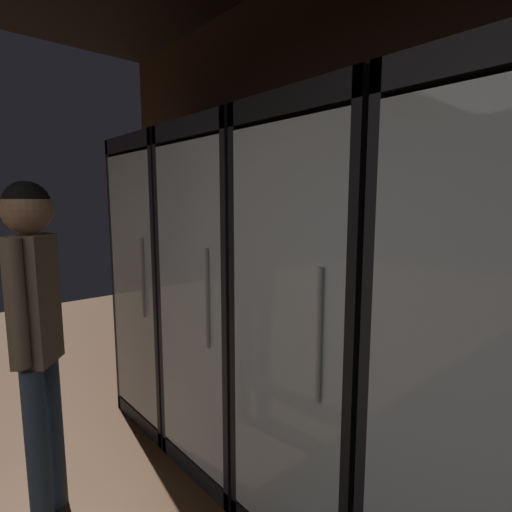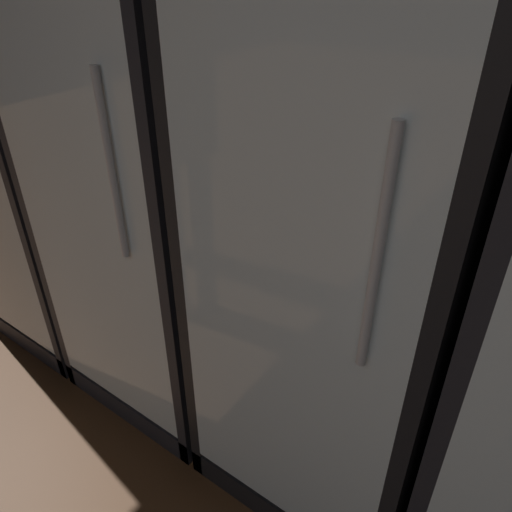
{
  "view_description": "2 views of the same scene",
  "coord_description": "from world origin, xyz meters",
  "px_view_note": "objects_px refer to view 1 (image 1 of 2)",
  "views": [
    {
      "loc": [
        0.51,
        1.31,
        1.57
      ],
      "look_at": [
        -1.07,
        2.7,
        1.28
      ],
      "focal_mm": 27.78,
      "sensor_mm": 36.0,
      "label": 1
    },
    {
      "loc": [
        -0.12,
        1.67,
        1.56
      ],
      "look_at": [
        -0.84,
        2.67,
        0.79
      ],
      "focal_mm": 34.01,
      "sensor_mm": 36.0,
      "label": 2
    }
  ],
  "objects_px": {
    "cooler_far_left": "(176,284)",
    "cooler_right": "(507,386)",
    "cooler_left": "(237,302)",
    "cooler_center": "(333,331)",
    "shopper_near": "(35,312)"
  },
  "relations": [
    {
      "from": "cooler_right",
      "to": "shopper_near",
      "type": "height_order",
      "value": "cooler_right"
    },
    {
      "from": "cooler_center",
      "to": "cooler_right",
      "type": "height_order",
      "value": "same"
    },
    {
      "from": "cooler_left",
      "to": "cooler_center",
      "type": "bearing_deg",
      "value": -0.17
    },
    {
      "from": "shopper_near",
      "to": "cooler_center",
      "type": "bearing_deg",
      "value": 46.7
    },
    {
      "from": "cooler_left",
      "to": "cooler_right",
      "type": "xyz_separation_m",
      "value": [
        1.42,
        -0.0,
        -0.0
      ]
    },
    {
      "from": "cooler_center",
      "to": "cooler_left",
      "type": "bearing_deg",
      "value": 179.83
    },
    {
      "from": "cooler_right",
      "to": "shopper_near",
      "type": "distance_m",
      "value": 1.95
    },
    {
      "from": "shopper_near",
      "to": "cooler_right",
      "type": "bearing_deg",
      "value": 31.36
    },
    {
      "from": "cooler_left",
      "to": "cooler_center",
      "type": "height_order",
      "value": "same"
    },
    {
      "from": "cooler_left",
      "to": "shopper_near",
      "type": "height_order",
      "value": "cooler_left"
    },
    {
      "from": "cooler_left",
      "to": "shopper_near",
      "type": "distance_m",
      "value": 1.05
    },
    {
      "from": "shopper_near",
      "to": "cooler_left",
      "type": "bearing_deg",
      "value": 76.46
    },
    {
      "from": "cooler_far_left",
      "to": "cooler_center",
      "type": "distance_m",
      "value": 1.42
    },
    {
      "from": "cooler_far_left",
      "to": "cooler_right",
      "type": "relative_size",
      "value": 1.0
    },
    {
      "from": "cooler_center",
      "to": "shopper_near",
      "type": "relative_size",
      "value": 1.2
    }
  ]
}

